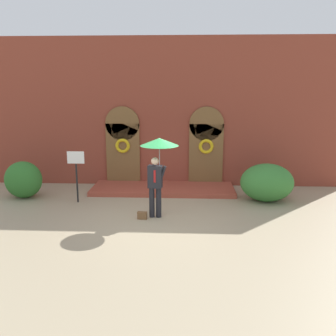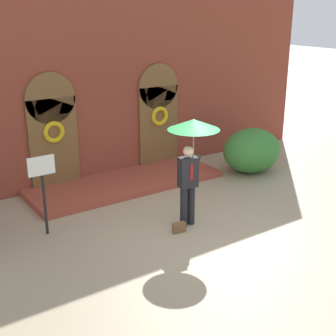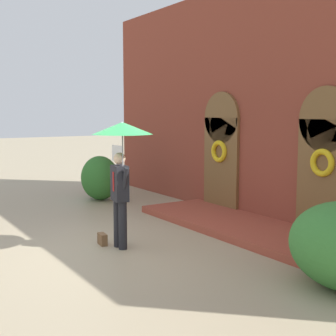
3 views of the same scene
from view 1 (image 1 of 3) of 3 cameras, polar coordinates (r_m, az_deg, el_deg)
ground_plane at (r=10.97m, az=-1.76°, el=-7.88°), size 80.00×80.00×0.00m
building_facade at (r=14.48m, az=-0.53°, el=7.96°), size 14.00×2.30×5.60m
person_with_umbrella at (r=10.70m, az=-1.49°, el=2.22°), size 1.10×1.10×2.36m
handbag at (r=11.01m, az=-3.95°, el=-7.22°), size 0.29×0.15×0.22m
sign_post at (r=12.63m, az=-13.81°, el=-0.02°), size 0.56×0.06×1.72m
shrub_left at (r=13.83m, az=-21.18°, el=-1.67°), size 1.27×1.06×1.28m
shrub_right at (r=12.97m, az=14.83°, el=-2.15°), size 1.77×1.43×1.27m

